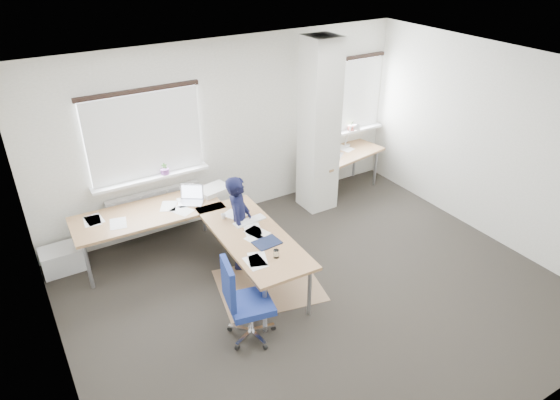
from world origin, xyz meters
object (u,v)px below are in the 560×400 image
desk_main (202,224)px  person (239,222)px  task_chair (247,317)px  desk_side (343,155)px

desk_main → person: size_ratio=1.99×
task_chair → person: (0.58, 1.31, 0.37)m
person → task_chair: bearing=-170.5°
desk_side → person: 2.75m
desk_main → task_chair: task_chair is taller
desk_main → task_chair: bearing=-92.7°
task_chair → person: size_ratio=0.80×
desk_side → person: person is taller
task_chair → desk_side: bearing=48.2°
desk_main → person: bearing=-20.4°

